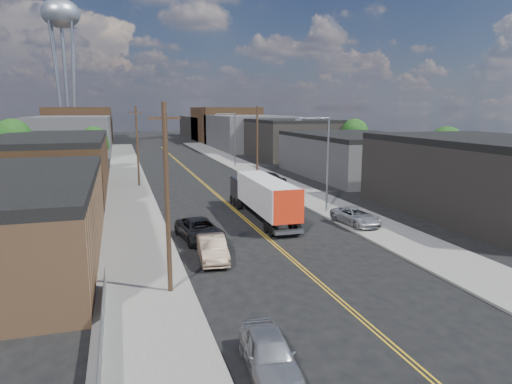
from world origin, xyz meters
TOP-DOWN VIEW (x-y plane):
  - ground at (0.00, 60.00)m, footprint 260.00×260.00m
  - centerline at (0.00, 45.00)m, footprint 0.32×120.00m
  - sidewalk_left at (-9.50, 45.00)m, footprint 5.00×140.00m
  - sidewalk_right at (9.50, 45.00)m, footprint 5.00×140.00m
  - warehouse_brown at (-18.00, 44.00)m, footprint 12.00×26.00m
  - industrial_right_a at (21.99, 20.00)m, footprint 14.00×22.00m
  - industrial_right_b at (22.00, 46.00)m, footprint 14.00×24.00m
  - industrial_right_c at (22.00, 72.00)m, footprint 14.00×22.00m
  - skyline_left_a at (-20.00, 95.00)m, footprint 16.00×30.00m
  - skyline_right_a at (20.00, 95.00)m, footprint 16.00×30.00m
  - skyline_left_b at (-20.00, 120.00)m, footprint 16.00×26.00m
  - skyline_right_b at (20.00, 120.00)m, footprint 16.00×26.00m
  - skyline_left_c at (-20.00, 140.00)m, footprint 16.00×40.00m
  - skyline_right_c at (20.00, 140.00)m, footprint 16.00×40.00m
  - water_tower at (-22.00, 110.00)m, footprint 9.00×9.00m
  - streetlight_near at (7.60, 25.00)m, footprint 3.39×0.25m
  - streetlight_far at (7.60, 60.00)m, footprint 3.39×0.25m
  - utility_pole_left_near at (-8.20, 10.00)m, footprint 1.60×0.26m
  - utility_pole_left_far at (-8.20, 45.00)m, footprint 1.60×0.26m
  - utility_pole_right at (8.20, 48.00)m, footprint 1.60×0.26m
  - chainlink_fence at (-11.50, 3.50)m, footprint 0.05×16.00m
  - tree_left_mid at (-23.94, 55.00)m, footprint 5.10×5.04m
  - tree_left_far at (-13.94, 62.00)m, footprint 4.35×4.20m
  - tree_right_near at (30.06, 36.00)m, footprint 4.60×4.48m
  - tree_right_far at (30.06, 60.00)m, footprint 4.85×4.76m
  - semi_truck at (1.50, 24.90)m, footprint 2.62×14.25m
  - car_left_a at (-5.51, 1.52)m, footprint 2.18×4.61m
  - car_left_b at (-5.00, 14.63)m, footprint 2.06×4.93m
  - car_left_c at (-5.00, 19.36)m, footprint 3.31×6.02m
  - car_right_lot_a at (8.20, 19.75)m, footprint 2.88×5.26m
  - car_right_lot_c at (8.20, 41.75)m, footprint 3.58×4.64m

SIDE VIEW (x-z plane):
  - ground at x=0.00m, z-range 0.00..0.00m
  - centerline at x=0.00m, z-range 0.00..0.01m
  - sidewalk_left at x=-9.50m, z-range 0.00..0.15m
  - sidewalk_right at x=9.50m, z-range 0.00..0.15m
  - chainlink_fence at x=-11.50m, z-range 0.04..1.27m
  - car_left_a at x=-5.51m, z-range 0.00..1.52m
  - car_left_b at x=-5.00m, z-range 0.00..1.59m
  - car_left_c at x=-5.00m, z-range 0.00..1.60m
  - car_right_lot_a at x=8.20m, z-range 0.15..1.55m
  - car_right_lot_c at x=8.20m, z-range 0.15..1.63m
  - semi_truck at x=1.50m, z-range 0.26..3.98m
  - industrial_right_b at x=22.00m, z-range 0.00..6.10m
  - warehouse_brown at x=-18.00m, z-range 0.00..6.60m
  - skyline_left_c at x=-20.00m, z-range 0.00..7.00m
  - skyline_right_c at x=20.00m, z-range 0.00..7.00m
  - industrial_right_a at x=21.99m, z-range 0.00..7.10m
  - industrial_right_c at x=22.00m, z-range 0.00..7.60m
  - skyline_left_a at x=-20.00m, z-range 0.00..8.00m
  - skyline_right_a at x=20.00m, z-range 0.00..8.00m
  - tree_left_far at x=-13.94m, z-range 1.08..8.05m
  - tree_right_near at x=30.06m, z-range 1.15..8.59m
  - skyline_left_b at x=-20.00m, z-range 0.00..10.00m
  - skyline_right_b at x=20.00m, z-range 0.00..10.00m
  - utility_pole_left_near at x=-8.20m, z-range 0.14..10.14m
  - utility_pole_left_far at x=-8.20m, z-range 0.14..10.14m
  - utility_pole_right at x=8.20m, z-range 0.14..10.14m
  - tree_right_far at x=30.06m, z-range 1.22..9.13m
  - streetlight_near at x=7.60m, z-range 0.83..9.83m
  - streetlight_far at x=7.60m, z-range 0.83..9.83m
  - tree_left_mid at x=-23.94m, z-range 1.30..9.67m
  - water_tower at x=-22.00m, z-range 12.20..49.10m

